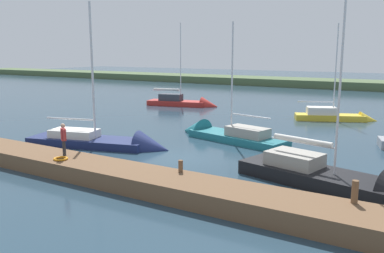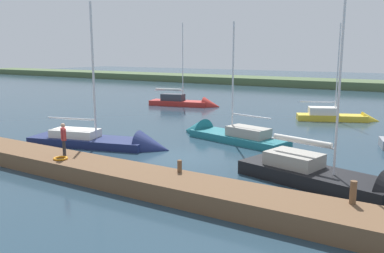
{
  "view_description": "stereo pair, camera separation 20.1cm",
  "coord_description": "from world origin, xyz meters",
  "px_view_note": "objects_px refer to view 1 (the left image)",
  "views": [
    {
      "loc": [
        -11.43,
        17.81,
        5.66
      ],
      "look_at": [
        -0.89,
        0.26,
        1.86
      ],
      "focal_mm": 37.89,
      "sensor_mm": 36.0,
      "label": 1
    },
    {
      "loc": [
        -11.61,
        17.71,
        5.66
      ],
      "look_at": [
        -0.89,
        0.26,
        1.86
      ],
      "focal_mm": 37.89,
      "sensor_mm": 36.0,
      "label": 2
    }
  ],
  "objects_px": {
    "sailboat_inner_slip": "(187,104)",
    "sailboat_far_left": "(338,119)",
    "sailboat_mid_channel": "(109,145)",
    "mooring_post_near": "(181,166)",
    "sailboat_near_dock": "(344,186)",
    "life_ring_buoy": "(61,159)",
    "mooring_post_far": "(355,192)",
    "sailboat_outer_mooring": "(220,136)",
    "person_on_dock": "(64,138)"
  },
  "relations": [
    {
      "from": "sailboat_inner_slip",
      "to": "sailboat_far_left",
      "type": "height_order",
      "value": "sailboat_inner_slip"
    },
    {
      "from": "sailboat_mid_channel",
      "to": "sailboat_far_left",
      "type": "bearing_deg",
      "value": 44.87
    },
    {
      "from": "mooring_post_near",
      "to": "sailboat_near_dock",
      "type": "distance_m",
      "value": 6.76
    },
    {
      "from": "mooring_post_near",
      "to": "sailboat_near_dock",
      "type": "relative_size",
      "value": 0.06
    },
    {
      "from": "life_ring_buoy",
      "to": "mooring_post_near",
      "type": "bearing_deg",
      "value": -168.12
    },
    {
      "from": "sailboat_mid_channel",
      "to": "mooring_post_far",
      "type": "bearing_deg",
      "value": -31.29
    },
    {
      "from": "mooring_post_near",
      "to": "life_ring_buoy",
      "type": "xyz_separation_m",
      "value": [
        5.8,
        1.22,
        -0.2
      ]
    },
    {
      "from": "sailboat_outer_mooring",
      "to": "person_on_dock",
      "type": "height_order",
      "value": "sailboat_outer_mooring"
    },
    {
      "from": "sailboat_near_dock",
      "to": "sailboat_mid_channel",
      "type": "xyz_separation_m",
      "value": [
        13.63,
        -0.92,
        -0.1
      ]
    },
    {
      "from": "sailboat_outer_mooring",
      "to": "person_on_dock",
      "type": "distance_m",
      "value": 11.04
    },
    {
      "from": "sailboat_near_dock",
      "to": "sailboat_outer_mooring",
      "type": "bearing_deg",
      "value": 158.0
    },
    {
      "from": "mooring_post_near",
      "to": "sailboat_inner_slip",
      "type": "bearing_deg",
      "value": -58.78
    },
    {
      "from": "sailboat_mid_channel",
      "to": "sailboat_inner_slip",
      "type": "bearing_deg",
      "value": 92.46
    },
    {
      "from": "mooring_post_far",
      "to": "sailboat_inner_slip",
      "type": "xyz_separation_m",
      "value": [
        20.37,
        -22.42,
        -0.96
      ]
    },
    {
      "from": "sailboat_inner_slip",
      "to": "sailboat_mid_channel",
      "type": "distance_m",
      "value": 19.14
    },
    {
      "from": "life_ring_buoy",
      "to": "sailboat_outer_mooring",
      "type": "relative_size",
      "value": 0.08
    },
    {
      "from": "mooring_post_far",
      "to": "person_on_dock",
      "type": "relative_size",
      "value": 0.48
    },
    {
      "from": "sailboat_outer_mooring",
      "to": "sailboat_inner_slip",
      "type": "xyz_separation_m",
      "value": [
        10.42,
        -12.6,
        -0.01
      ]
    },
    {
      "from": "mooring_post_far",
      "to": "person_on_dock",
      "type": "xyz_separation_m",
      "value": [
        12.88,
        0.73,
        0.52
      ]
    },
    {
      "from": "mooring_post_near",
      "to": "sailboat_inner_slip",
      "type": "xyz_separation_m",
      "value": [
        13.59,
        -22.42,
        -0.82
      ]
    },
    {
      "from": "sailboat_near_dock",
      "to": "sailboat_inner_slip",
      "type": "bearing_deg",
      "value": 149.41
    },
    {
      "from": "sailboat_far_left",
      "to": "person_on_dock",
      "type": "distance_m",
      "value": 23.41
    },
    {
      "from": "mooring_post_near",
      "to": "sailboat_mid_channel",
      "type": "relative_size",
      "value": 0.05
    },
    {
      "from": "mooring_post_near",
      "to": "sailboat_mid_channel",
      "type": "distance_m",
      "value": 8.86
    },
    {
      "from": "sailboat_mid_channel",
      "to": "sailboat_near_dock",
      "type": "bearing_deg",
      "value": -19.1
    },
    {
      "from": "sailboat_far_left",
      "to": "person_on_dock",
      "type": "xyz_separation_m",
      "value": [
        8.1,
        21.91,
        1.51
      ]
    },
    {
      "from": "life_ring_buoy",
      "to": "mooring_post_far",
      "type": "bearing_deg",
      "value": -174.46
    },
    {
      "from": "mooring_post_near",
      "to": "sailboat_inner_slip",
      "type": "distance_m",
      "value": 26.22
    },
    {
      "from": "sailboat_inner_slip",
      "to": "sailboat_mid_channel",
      "type": "xyz_separation_m",
      "value": [
        -5.82,
        18.23,
        -0.05
      ]
    },
    {
      "from": "sailboat_far_left",
      "to": "life_ring_buoy",
      "type": "bearing_deg",
      "value": -132.31
    },
    {
      "from": "sailboat_near_dock",
      "to": "sailboat_far_left",
      "type": "relative_size",
      "value": 1.0
    },
    {
      "from": "sailboat_outer_mooring",
      "to": "person_on_dock",
      "type": "relative_size",
      "value": 5.25
    },
    {
      "from": "life_ring_buoy",
      "to": "sailboat_mid_channel",
      "type": "height_order",
      "value": "sailboat_mid_channel"
    },
    {
      "from": "mooring_post_near",
      "to": "sailboat_mid_channel",
      "type": "bearing_deg",
      "value": -28.3
    },
    {
      "from": "sailboat_near_dock",
      "to": "sailboat_inner_slip",
      "type": "distance_m",
      "value": 27.3
    },
    {
      "from": "mooring_post_near",
      "to": "life_ring_buoy",
      "type": "distance_m",
      "value": 5.93
    },
    {
      "from": "mooring_post_far",
      "to": "sailboat_outer_mooring",
      "type": "bearing_deg",
      "value": -44.62
    },
    {
      "from": "sailboat_near_dock",
      "to": "sailboat_inner_slip",
      "type": "height_order",
      "value": "sailboat_inner_slip"
    },
    {
      "from": "sailboat_near_dock",
      "to": "sailboat_inner_slip",
      "type": "relative_size",
      "value": 0.92
    },
    {
      "from": "mooring_post_near",
      "to": "sailboat_outer_mooring",
      "type": "height_order",
      "value": "sailboat_outer_mooring"
    },
    {
      "from": "mooring_post_near",
      "to": "sailboat_outer_mooring",
      "type": "xyz_separation_m",
      "value": [
        3.17,
        -9.82,
        -0.81
      ]
    },
    {
      "from": "sailboat_far_left",
      "to": "person_on_dock",
      "type": "bearing_deg",
      "value": -133.39
    },
    {
      "from": "mooring_post_near",
      "to": "sailboat_outer_mooring",
      "type": "distance_m",
      "value": 10.35
    },
    {
      "from": "mooring_post_near",
      "to": "mooring_post_far",
      "type": "xyz_separation_m",
      "value": [
        -6.79,
        0.0,
        0.14
      ]
    },
    {
      "from": "life_ring_buoy",
      "to": "sailboat_outer_mooring",
      "type": "bearing_deg",
      "value": -103.41
    },
    {
      "from": "sailboat_mid_channel",
      "to": "person_on_dock",
      "type": "bearing_deg",
      "value": -86.44
    },
    {
      "from": "sailboat_far_left",
      "to": "person_on_dock",
      "type": "height_order",
      "value": "sailboat_far_left"
    },
    {
      "from": "life_ring_buoy",
      "to": "sailboat_far_left",
      "type": "xyz_separation_m",
      "value": [
        -7.8,
        -22.41,
        -0.65
      ]
    },
    {
      "from": "sailboat_outer_mooring",
      "to": "sailboat_inner_slip",
      "type": "height_order",
      "value": "sailboat_inner_slip"
    },
    {
      "from": "mooring_post_far",
      "to": "sailboat_far_left",
      "type": "xyz_separation_m",
      "value": [
        4.78,
        -21.19,
        -0.99
      ]
    }
  ]
}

